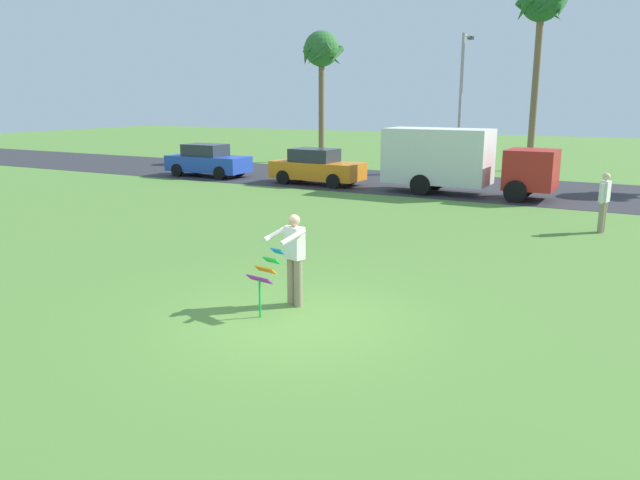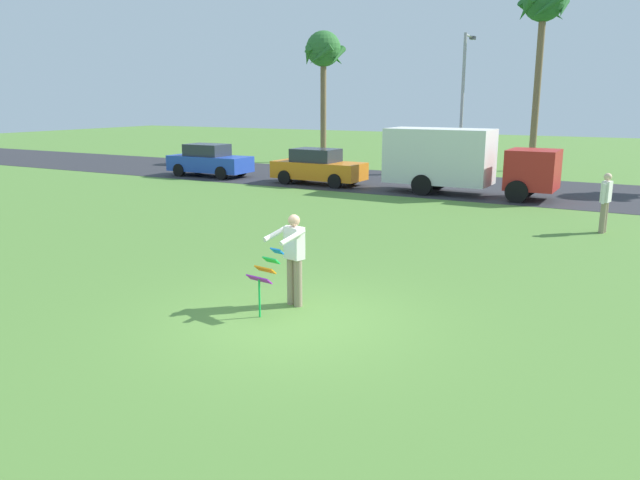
# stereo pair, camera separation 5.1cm
# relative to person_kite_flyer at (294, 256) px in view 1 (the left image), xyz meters

# --- Properties ---
(ground_plane) EXTENTS (120.00, 120.00, 0.00)m
(ground_plane) POSITION_rel_person_kite_flyer_xyz_m (0.41, -0.71, -0.95)
(ground_plane) COLOR #568438
(road_strip) EXTENTS (120.00, 8.00, 0.01)m
(road_strip) POSITION_rel_person_kite_flyer_xyz_m (0.41, 17.31, -0.95)
(road_strip) COLOR #2D2D33
(road_strip) RESTS_ON ground
(person_kite_flyer) EXTENTS (0.67, 0.74, 1.73)m
(person_kite_flyer) POSITION_rel_person_kite_flyer_xyz_m (0.00, 0.00, 0.00)
(person_kite_flyer) COLOR gray
(person_kite_flyer) RESTS_ON ground
(kite_held) EXTENTS (0.53, 0.68, 1.17)m
(kite_held) POSITION_rel_person_kite_flyer_xyz_m (-0.18, -0.67, -0.16)
(kite_held) COLOR blue
(kite_held) RESTS_ON ground
(parked_car_blue) EXTENTS (4.21, 1.86, 1.60)m
(parked_car_blue) POSITION_rel_person_kite_flyer_xyz_m (-13.77, 14.91, -0.18)
(parked_car_blue) COLOR #2347B7
(parked_car_blue) RESTS_ON ground
(parked_car_orange) EXTENTS (4.26, 1.96, 1.60)m
(parked_car_orange) POSITION_rel_person_kite_flyer_xyz_m (-7.59, 14.91, -0.18)
(parked_car_orange) COLOR orange
(parked_car_orange) RESTS_ON ground
(parked_truck_red_cab) EXTENTS (6.73, 2.20, 2.62)m
(parked_truck_red_cab) POSITION_rel_person_kite_flyer_xyz_m (-1.15, 14.91, 0.46)
(parked_truck_red_cab) COLOR #B2231E
(parked_truck_red_cab) RESTS_ON ground
(palm_tree_left_near) EXTENTS (2.58, 2.71, 7.78)m
(palm_tree_left_near) POSITION_rel_person_kite_flyer_xyz_m (-12.39, 24.42, 5.47)
(palm_tree_left_near) COLOR brown
(palm_tree_left_near) RESTS_ON ground
(palm_tree_right_near) EXTENTS (2.58, 2.71, 9.75)m
(palm_tree_right_near) POSITION_rel_person_kite_flyer_xyz_m (-0.07, 25.34, 7.28)
(palm_tree_right_near) COLOR brown
(palm_tree_right_near) RESTS_ON ground
(streetlight_pole) EXTENTS (0.24, 1.65, 7.00)m
(streetlight_pole) POSITION_rel_person_kite_flyer_xyz_m (-3.15, 22.28, 3.05)
(streetlight_pole) COLOR #9E9EA3
(streetlight_pole) RESTS_ON ground
(person_walker_near) EXTENTS (0.29, 0.56, 1.73)m
(person_walker_near) POSITION_rel_person_kite_flyer_xyz_m (4.60, 9.74, -0.02)
(person_walker_near) COLOR gray
(person_walker_near) RESTS_ON ground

